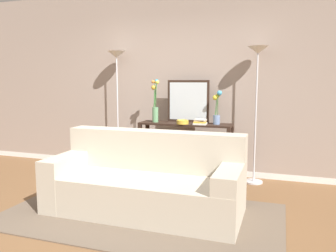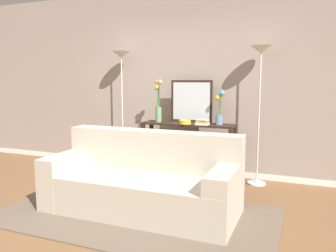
% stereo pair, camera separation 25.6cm
% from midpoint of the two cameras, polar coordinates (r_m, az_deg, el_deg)
% --- Properties ---
extents(ground_plane, '(16.00, 16.00, 0.02)m').
position_cam_midpoint_polar(ground_plane, '(3.82, -11.74, -15.24)').
color(ground_plane, brown).
extents(back_wall, '(12.00, 0.15, 2.89)m').
position_cam_midpoint_polar(back_wall, '(5.49, -0.59, 7.43)').
color(back_wall, white).
rests_on(back_wall, ground).
extents(area_rug, '(3.00, 1.66, 0.01)m').
position_cam_midpoint_polar(area_rug, '(3.85, -6.58, -14.66)').
color(area_rug, brown).
rests_on(area_rug, ground).
extents(couch, '(2.14, 0.91, 0.88)m').
position_cam_midpoint_polar(couch, '(3.89, -5.62, -9.64)').
color(couch, '#BCB29E').
rests_on(couch, ground).
extents(console_table, '(1.38, 0.35, 0.84)m').
position_cam_midpoint_polar(console_table, '(5.07, 1.44, -2.43)').
color(console_table, black).
rests_on(console_table, ground).
extents(floor_lamp_left, '(0.28, 0.28, 1.92)m').
position_cam_midpoint_polar(floor_lamp_left, '(5.53, -9.91, 8.02)').
color(floor_lamp_left, silver).
rests_on(floor_lamp_left, ground).
extents(floor_lamp_right, '(0.28, 0.28, 1.93)m').
position_cam_midpoint_polar(floor_lamp_right, '(4.88, 13.26, 8.08)').
color(floor_lamp_right, silver).
rests_on(floor_lamp_right, ground).
extents(wall_mirror, '(0.65, 0.02, 0.63)m').
position_cam_midpoint_polar(wall_mirror, '(5.14, 1.97, 4.18)').
color(wall_mirror, black).
rests_on(wall_mirror, console_table).
extents(vase_tall_flowers, '(0.12, 0.10, 0.65)m').
position_cam_midpoint_polar(vase_tall_flowers, '(5.14, -3.59, 3.71)').
color(vase_tall_flowers, '#669E6B').
rests_on(vase_tall_flowers, console_table).
extents(vase_short_flowers, '(0.14, 0.12, 0.49)m').
position_cam_midpoint_polar(vase_short_flowers, '(4.91, 6.72, 2.80)').
color(vase_short_flowers, '#6B84AD').
rests_on(vase_short_flowers, console_table).
extents(fruit_bowl, '(0.17, 0.17, 0.06)m').
position_cam_midpoint_polar(fruit_bowl, '(4.93, 0.97, 0.69)').
color(fruit_bowl, gold).
rests_on(fruit_bowl, console_table).
extents(book_stack, '(0.19, 0.17, 0.08)m').
position_cam_midpoint_polar(book_stack, '(4.87, 3.92, 0.67)').
color(book_stack, silver).
rests_on(book_stack, console_table).
extents(book_row_under_console, '(0.29, 0.17, 0.13)m').
position_cam_midpoint_polar(book_row_under_console, '(5.32, -2.95, -7.70)').
color(book_row_under_console, '#1E7075').
rests_on(book_row_under_console, ground).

